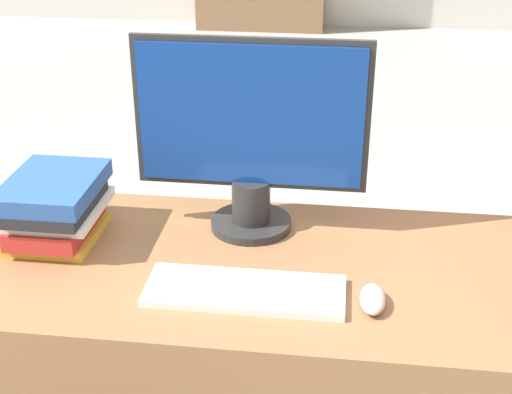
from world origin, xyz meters
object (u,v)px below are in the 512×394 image
keyboard (245,291)px  mouse (372,299)px  monitor (251,135)px  book_stack (55,208)px

keyboard → mouse: bearing=-2.4°
monitor → book_stack: 0.48m
keyboard → book_stack: size_ratio=1.58×
monitor → keyboard: size_ratio=1.31×
monitor → mouse: (0.28, -0.30, -0.22)m
keyboard → mouse: (0.26, -0.01, 0.01)m
monitor → book_stack: bearing=-165.4°
keyboard → book_stack: 0.50m
book_stack → keyboard: bearing=-20.6°
monitor → mouse: monitor is taller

